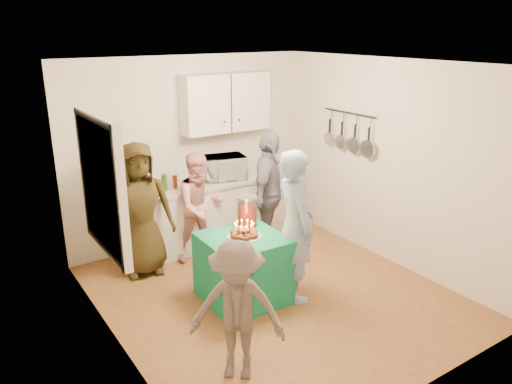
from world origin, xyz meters
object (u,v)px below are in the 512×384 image
punch_jar (247,212)px  woman_back_center (200,207)px  man_birthday (295,226)px  woman_back_left (140,209)px  child_near_left (237,311)px  counter (215,213)px  party_table (243,268)px  microwave (223,168)px  woman_back_right (269,194)px

punch_jar → woman_back_center: bearing=95.7°
man_birthday → woman_back_center: size_ratio=1.20×
woman_back_left → child_near_left: woman_back_left is taller
counter → party_table: 1.68m
party_table → woman_back_left: woman_back_left is taller
microwave → party_table: bearing=-100.9°
punch_jar → woman_back_left: bearing=132.0°
counter → punch_jar: punch_jar is taller
party_table → child_near_left: (-0.75, -1.08, 0.26)m
woman_back_left → woman_back_right: size_ratio=1.00×
woman_back_right → child_near_left: woman_back_right is taller
man_birthday → child_near_left: man_birthday is taller
woman_back_left → child_near_left: bearing=-81.3°
party_table → woman_back_right: 1.36m
counter → punch_jar: 1.47m
microwave → man_birthday: 1.88m
woman_back_right → counter: bearing=78.3°
party_table → child_near_left: child_near_left is taller
man_birthday → woman_back_right: man_birthday is taller
counter → party_table: size_ratio=2.59×
counter → woman_back_center: 0.63m
man_birthday → woman_back_center: man_birthday is taller
counter → microwave: size_ratio=3.70×
punch_jar → woman_back_right: (0.73, 0.61, -0.09)m
child_near_left → woman_back_center: bearing=110.3°
woman_back_left → child_near_left: 2.35m
counter → child_near_left: size_ratio=1.71×
party_table → woman_back_right: bearing=42.1°
woman_back_right → party_table: bearing=-178.9°
punch_jar → child_near_left: 1.67m
punch_jar → child_near_left: (-0.96, -1.33, -0.29)m
microwave → woman_back_center: bearing=-134.6°
woman_back_left → woman_back_right: bearing=-3.6°
microwave → counter: bearing=-167.6°
microwave → woman_back_right: 0.81m
microwave → punch_jar: bearing=-96.9°
punch_jar → child_near_left: child_near_left is taller
microwave → child_near_left: size_ratio=0.46×
woman_back_center → child_near_left: size_ratio=1.12×
punch_jar → woman_back_center: 1.00m
counter → woman_back_right: woman_back_right is taller
microwave → woman_back_right: (0.26, -0.73, -0.24)m
woman_back_left → man_birthday: bearing=-41.6°
counter → woman_back_right: bearing=-60.6°
man_birthday → counter: bearing=12.0°
man_birthday → child_near_left: (-1.26, -0.81, -0.22)m
man_birthday → child_near_left: bearing=135.6°
party_table → counter: bearing=71.4°
microwave → punch_jar: 1.43m
punch_jar → woman_back_right: 0.96m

